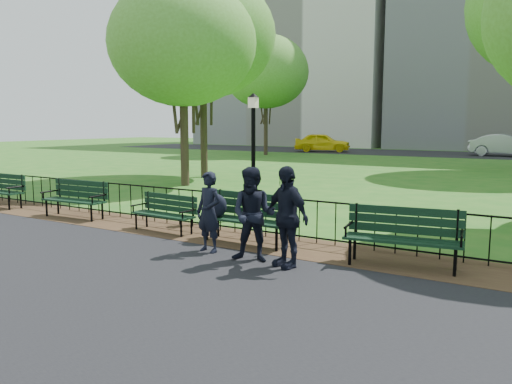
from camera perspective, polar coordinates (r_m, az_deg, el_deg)
The scene contains 20 objects.
ground at distance 8.87m, azimuth -2.02°, elevation -8.09°, with size 120.00×120.00×0.00m, color #22641A.
asphalt_path at distance 6.46m, azimuth -19.34°, elevation -14.70°, with size 60.00×9.20×0.01m, color black.
dirt_strip at distance 10.12m, azimuth 2.66°, elevation -6.02°, with size 60.00×1.60×0.01m, color #311C14.
far_street at distance 42.46m, azimuth 24.85°, elevation 3.83°, with size 70.00×9.00×0.01m, color black.
iron_fence at distance 10.44m, azimuth 3.99°, elevation -2.86°, with size 24.06×0.06×1.00m.
apartment_west at distance 62.16m, azimuth 5.53°, elevation 17.58°, with size 22.00×15.00×26.00m, color silver.
park_bench_main at distance 10.21m, azimuth -2.34°, elevation -2.03°, with size 1.99×0.69×1.11m.
park_bench_left_a at distance 11.42m, azimuth -10.27°, elevation -1.91°, with size 1.65×0.60×0.92m.
park_bench_left_b at distance 13.73m, azimuth -19.81°, elevation -0.31°, with size 1.88×0.68×1.05m.
park_bench_left_c at distance 16.43m, azimuth -27.22°, elevation 0.57°, with size 1.88×0.65×1.06m.
park_bench_right_a at distance 8.86m, azimuth 16.51°, elevation -4.25°, with size 2.00×0.86×1.10m.
lamppost at distance 12.69m, azimuth -0.31°, elevation 4.69°, with size 0.29×0.29×3.19m.
tree_near_w at distance 20.05m, azimuth -8.39°, elevation 16.46°, with size 5.66×5.66×7.89m.
tree_mid_w at distance 23.26m, azimuth -6.14°, elevation 17.33°, with size 6.50×6.50×9.06m.
tree_far_w at distance 39.25m, azimuth 1.14°, elevation 13.57°, with size 6.58×6.58×9.17m.
person_left at distance 9.46m, azimuth -5.41°, elevation -2.29°, with size 0.56×0.37×1.53m, color black.
person_mid at distance 8.75m, azimuth -0.29°, elevation -2.60°, with size 0.81×0.42×1.67m, color black.
person_right at distance 8.43m, azimuth 3.48°, elevation -2.83°, with size 1.01×0.41×1.73m, color black.
taxi at distance 43.76m, azimuth 7.59°, elevation 5.65°, with size 1.91×4.75×1.62m, color yellow.
sedan_silver at distance 41.56m, azimuth 26.61°, elevation 4.80°, with size 1.74×5.00×1.65m, color #9B9EA2.
Camera 1 is at (4.68, -7.14, 2.43)m, focal length 35.00 mm.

